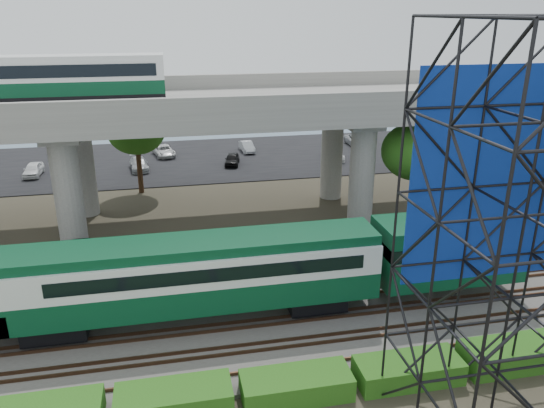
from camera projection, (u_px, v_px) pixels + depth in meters
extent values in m
plane|color=#474233|center=(255.00, 340.00, 25.93)|extent=(140.00, 140.00, 0.00)
cube|color=slate|center=(248.00, 316.00, 27.73)|extent=(90.00, 12.00, 0.20)
cube|color=black|center=(228.00, 250.00, 35.57)|extent=(90.00, 5.00, 0.08)
cube|color=black|center=(201.00, 159.00, 57.18)|extent=(90.00, 18.00, 0.08)
cube|color=slate|center=(189.00, 120.00, 77.42)|extent=(140.00, 40.00, 0.03)
cube|color=#472D1E|center=(265.00, 370.00, 23.33)|extent=(90.00, 0.08, 0.16)
cube|color=#472D1E|center=(260.00, 350.00, 24.66)|extent=(90.00, 0.08, 0.16)
cube|color=#472D1E|center=(257.00, 343.00, 25.17)|extent=(90.00, 0.08, 0.16)
cube|color=#472D1E|center=(252.00, 327.00, 26.49)|extent=(90.00, 0.08, 0.16)
cube|color=#472D1E|center=(251.00, 321.00, 27.01)|extent=(90.00, 0.08, 0.16)
cube|color=#472D1E|center=(246.00, 306.00, 28.33)|extent=(90.00, 0.08, 0.16)
cube|color=#472D1E|center=(245.00, 301.00, 28.85)|extent=(90.00, 0.08, 0.16)
cube|color=#472D1E|center=(241.00, 288.00, 30.17)|extent=(90.00, 0.08, 0.16)
cube|color=#472D1E|center=(239.00, 283.00, 30.69)|extent=(90.00, 0.08, 0.16)
cube|color=#472D1E|center=(236.00, 272.00, 32.01)|extent=(90.00, 0.08, 0.16)
cube|color=black|center=(57.00, 325.00, 25.71)|extent=(3.00, 2.20, 0.90)
cube|color=black|center=(315.00, 297.00, 28.17)|extent=(3.00, 2.20, 0.90)
cube|color=#094124|center=(190.00, 290.00, 26.54)|extent=(19.00, 3.00, 1.40)
cube|color=silver|center=(189.00, 264.00, 26.04)|extent=(19.00, 3.00, 1.50)
cube|color=#094124|center=(188.00, 246.00, 25.70)|extent=(19.00, 2.60, 0.50)
cube|color=black|center=(209.00, 262.00, 26.21)|extent=(15.00, 3.06, 0.70)
cube|color=#094124|center=(448.00, 248.00, 28.84)|extent=(8.00, 3.00, 3.40)
cube|color=#9E9B93|center=(215.00, 108.00, 37.68)|extent=(80.00, 12.00, 1.20)
cube|color=#9E9B93|center=(224.00, 105.00, 32.00)|extent=(80.00, 0.50, 1.10)
cube|color=#9E9B93|center=(207.00, 82.00, 42.57)|extent=(80.00, 0.50, 1.10)
cylinder|color=#9E9B93|center=(68.00, 194.00, 34.15)|extent=(1.80, 1.80, 8.00)
cylinder|color=#9E9B93|center=(82.00, 165.00, 40.59)|extent=(1.80, 1.80, 8.00)
cube|color=#9E9B93|center=(69.00, 127.00, 36.10)|extent=(2.40, 9.00, 0.60)
cylinder|color=#9E9B93|center=(362.00, 176.00, 37.94)|extent=(1.80, 1.80, 8.00)
cylinder|color=#9E9B93|center=(332.00, 152.00, 44.37)|extent=(1.80, 1.80, 8.00)
cube|color=#9E9B93|center=(348.00, 115.00, 39.88)|extent=(2.40, 9.00, 0.60)
cylinder|color=#9E9B93|center=(523.00, 142.00, 47.78)|extent=(1.80, 1.80, 8.00)
cube|color=black|center=(75.00, 99.00, 35.58)|extent=(12.00, 2.50, 0.70)
cube|color=#094124|center=(73.00, 87.00, 35.30)|extent=(12.00, 2.50, 0.90)
cube|color=silver|center=(71.00, 70.00, 34.92)|extent=(12.00, 2.50, 1.30)
cube|color=black|center=(71.00, 69.00, 34.90)|extent=(11.00, 2.56, 0.80)
cube|color=silver|center=(70.00, 57.00, 34.65)|extent=(12.00, 2.40, 0.30)
cube|color=#0D2F97|center=(510.00, 176.00, 19.87)|extent=(8.10, 0.08, 8.25)
cube|color=#235513|center=(174.00, 401.00, 21.02)|extent=(4.60, 1.80, 1.15)
cube|color=#235513|center=(296.00, 385.00, 21.99)|extent=(4.60, 1.80, 1.03)
cube|color=#235513|center=(408.00, 370.00, 22.93)|extent=(4.60, 1.80, 1.01)
cube|color=#235513|center=(511.00, 355.00, 23.86)|extent=(4.60, 1.80, 1.12)
cylinder|color=#382314|center=(412.00, 193.00, 39.24)|extent=(0.44, 0.44, 4.80)
ellipsoid|color=#235513|center=(416.00, 151.00, 38.14)|extent=(4.94, 4.94, 4.18)
cylinder|color=#382314|center=(139.00, 166.00, 46.04)|extent=(0.44, 0.44, 4.80)
ellipsoid|color=#235513|center=(136.00, 130.00, 44.93)|extent=(4.94, 4.94, 4.18)
imported|color=black|center=(90.00, 252.00, 33.37)|extent=(5.57, 2.83, 1.51)
imported|color=white|center=(33.00, 169.00, 51.11)|extent=(1.58, 3.69, 1.24)
imported|color=#A9ADB1|center=(64.00, 155.00, 56.09)|extent=(1.93, 3.90, 1.23)
imported|color=#999CA0|center=(139.00, 164.00, 53.00)|extent=(2.17, 4.26, 1.18)
imported|color=silver|center=(164.00, 151.00, 58.07)|extent=(2.77, 4.49, 1.16)
imported|color=black|center=(232.00, 159.00, 54.77)|extent=(2.08, 3.65, 1.17)
imported|color=#A9ACB1|center=(247.00, 147.00, 59.82)|extent=(1.50, 3.60, 1.16)
imported|color=white|center=(333.00, 153.00, 56.83)|extent=(2.09, 4.48, 1.26)
imported|color=#A6A8AD|center=(358.00, 141.00, 62.30)|extent=(2.17, 4.63, 1.28)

